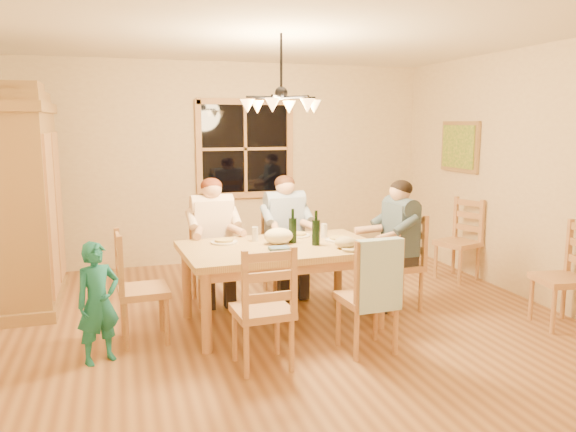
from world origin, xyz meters
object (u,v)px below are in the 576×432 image
object	(u,v)px
adult_woman	(212,225)
chair_spare_front	(559,295)
adult_plaid_man	(285,220)
wine_bottle_a	(293,226)
chair_near_left	(262,329)
dining_table	(281,256)
adult_slate_man	(399,228)
chair_end_right	(397,280)
chair_spare_back	(457,255)
chair_end_left	(144,307)
chandelier	(281,103)
chair_near_right	(367,316)
child	(98,303)
chair_far_right	(285,267)
armoire	(23,206)
wine_bottle_b	(316,228)
chair_far_left	(214,274)

from	to	relation	value
adult_woman	chair_spare_front	bearing A→B (deg)	147.46
adult_plaid_man	wine_bottle_a	distance (m)	0.81
chair_spare_front	chair_near_left	bearing A→B (deg)	99.87
dining_table	adult_slate_man	size ratio (longest dim) A/B	2.17
dining_table	chair_end_right	bearing A→B (deg)	3.31
chair_spare_back	chair_end_left	bearing A→B (deg)	85.10
adult_woman	adult_slate_man	xyz separation A→B (m)	(1.78, -0.76, 0.00)
dining_table	adult_woman	distance (m)	1.00
chandelier	chair_near_right	distance (m)	2.06
chair_near_left	child	distance (m)	1.32
adult_woman	dining_table	bearing A→B (deg)	117.90
child	chair_spare_back	xyz separation A→B (m)	(4.12, 1.27, -0.19)
adult_plaid_man	chair_near_right	bearing A→B (deg)	93.37
chair_near_left	chair_end_left	bearing A→B (deg)	133.26
chair_near_right	child	xyz separation A→B (m)	(-2.14, 0.41, 0.19)
chair_far_right	chair_end_left	bearing A→B (deg)	27.98
chandelier	chair_far_right	size ratio (longest dim) A/B	0.78
dining_table	chair_spare_back	world-z (taller)	chair_spare_back
chair_end_left	chair_end_right	world-z (taller)	same
chair_near_left	chair_far_right	bearing A→B (deg)	64.80
chair_near_right	chair_end_right	bearing A→B (deg)	46.74
adult_plaid_man	chair_end_right	bearing A→B (deg)	136.64
chandelier	armoire	distance (m)	2.88
armoire	wine_bottle_a	distance (m)	2.80
child	chair_spare_back	bearing A→B (deg)	-9.20
armoire	child	distance (m)	1.95
chair_far_right	chair_spare_front	xyz separation A→B (m)	(2.18, -1.72, 0.00)
wine_bottle_b	adult_woman	bearing A→B (deg)	132.18
adult_slate_man	wine_bottle_a	world-z (taller)	adult_slate_man
chair_end_left	child	size ratio (longest dim) A/B	1.01
chair_far_left	chair_spare_front	xyz separation A→B (m)	(2.99, -1.68, 0.00)
dining_table	chair_spare_front	bearing A→B (deg)	-18.62
chandelier	chair_end_right	distance (m)	2.16
chair_far_left	adult_woman	world-z (taller)	adult_woman
wine_bottle_b	chair_spare_back	xyz separation A→B (m)	(2.16, 0.92, -0.62)
chair_near_right	chair_end_left	size ratio (longest dim) A/B	1.00
adult_woman	chair_near_left	bearing A→B (deg)	90.00
armoire	chair_near_right	distance (m)	3.66
adult_woman	adult_slate_man	distance (m)	1.94
armoire	child	xyz separation A→B (m)	(0.75, -1.71, -0.57)
chandelier	chair_far_right	bearing A→B (deg)	71.09
chair_far_left	chair_spare_back	xyz separation A→B (m)	(2.99, 0.01, 0.00)
chandelier	adult_plaid_man	size ratio (longest dim) A/B	0.88
armoire	dining_table	world-z (taller)	armoire
child	chair_spare_back	world-z (taller)	chair_spare_back
chair_end_right	armoire	bearing A→B (deg)	68.40
armoire	wine_bottle_b	distance (m)	3.03
dining_table	adult_plaid_man	distance (m)	0.95
chair_far_left	chandelier	bearing A→B (deg)	122.93
dining_table	chair_far_left	world-z (taller)	chair_far_left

